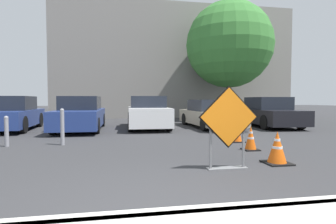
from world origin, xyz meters
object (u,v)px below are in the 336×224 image
object	(u,v)px
traffic_cone_nearest	(277,148)
traffic_cone_second	(251,138)
parked_car_nearest	(11,114)
traffic_cone_fourth	(225,126)
parked_car_fourth	(209,114)
bollard_second	(7,130)
parked_car_third	(148,113)
bollard_nearest	(62,126)
road_closed_sign	(228,124)
traffic_cone_third	(237,133)
parked_car_fifth	(268,113)
parked_car_second	(81,114)

from	to	relation	value
traffic_cone_nearest	traffic_cone_second	world-z (taller)	traffic_cone_nearest
traffic_cone_second	parked_car_nearest	distance (m)	9.98
traffic_cone_fourth	parked_car_fourth	size ratio (longest dim) A/B	0.16
bollard_second	parked_car_fourth	bearing A→B (deg)	28.87
parked_car_third	bollard_nearest	distance (m)	5.06
road_closed_sign	traffic_cone_fourth	world-z (taller)	road_closed_sign
traffic_cone_second	parked_car_nearest	xyz separation A→B (m)	(-8.01, 5.93, 0.37)
bollard_nearest	traffic_cone_fourth	bearing A→B (deg)	11.61
parked_car_fourth	bollard_second	xyz separation A→B (m)	(-7.28, -4.01, -0.15)
traffic_cone_third	parked_car_fifth	world-z (taller)	parked_car_fifth
traffic_cone_fourth	bollard_nearest	bearing A→B (deg)	-168.39
traffic_cone_second	traffic_cone_third	bearing A→B (deg)	80.95
parked_car_fifth	parked_car_second	bearing A→B (deg)	2.88
traffic_cone_third	parked_car_second	world-z (taller)	parked_car_second
traffic_cone_nearest	traffic_cone_third	xyz separation A→B (m)	(0.38, 2.75, -0.03)
traffic_cone_fourth	parked_car_second	bearing A→B (deg)	153.21
traffic_cone_nearest	traffic_cone_fourth	size ratio (longest dim) A/B	0.93
traffic_cone_nearest	traffic_cone_third	bearing A→B (deg)	82.22
traffic_cone_third	parked_car_nearest	xyz separation A→B (m)	(-8.22, 4.63, 0.39)
traffic_cone_nearest	parked_car_second	size ratio (longest dim) A/B	0.15
road_closed_sign	bollard_nearest	bearing A→B (deg)	137.79
parked_car_nearest	bollard_second	world-z (taller)	parked_car_nearest
road_closed_sign	parked_car_nearest	bearing A→B (deg)	131.23
road_closed_sign	parked_car_fourth	size ratio (longest dim) A/B	0.34
traffic_cone_second	parked_car_second	size ratio (longest dim) A/B	0.14
traffic_cone_third	parked_car_fifth	bearing A→B (deg)	49.57
road_closed_sign	traffic_cone_third	distance (m)	3.42
road_closed_sign	traffic_cone_fourth	size ratio (longest dim) A/B	2.20
road_closed_sign	traffic_cone_third	bearing A→B (deg)	62.78
road_closed_sign	parked_car_fifth	size ratio (longest dim) A/B	0.36
parked_car_second	parked_car_fifth	world-z (taller)	parked_car_second
traffic_cone_nearest	parked_car_nearest	distance (m)	10.78
parked_car_nearest	bollard_second	bearing A→B (deg)	105.94
parked_car_second	bollard_second	world-z (taller)	parked_car_second
traffic_cone_third	bollard_nearest	size ratio (longest dim) A/B	0.56
parked_car_nearest	traffic_cone_third	bearing A→B (deg)	146.93
traffic_cone_second	parked_car_second	world-z (taller)	parked_car_second
parked_car_second	parked_car_fourth	bearing A→B (deg)	-178.73
parked_car_nearest	parked_car_third	world-z (taller)	parked_car_third
parked_car_nearest	bollard_second	size ratio (longest dim) A/B	4.99
bollard_second	parked_car_nearest	bearing A→B (deg)	109.64
traffic_cone_nearest	bollard_nearest	bearing A→B (deg)	147.47
parked_car_third	bollard_nearest	world-z (taller)	parked_car_third
traffic_cone_fourth	bollard_second	distance (m)	6.99
parked_car_fourth	traffic_cone_third	bearing A→B (deg)	78.82
traffic_cone_second	parked_car_fifth	distance (m)	6.63
traffic_cone_third	parked_car_third	world-z (taller)	parked_car_third
road_closed_sign	parked_car_fifth	bearing A→B (deg)	54.61
traffic_cone_nearest	bollard_nearest	xyz separation A→B (m)	(-4.83, 3.08, 0.24)
traffic_cone_third	traffic_cone_fourth	xyz separation A→B (m)	(0.21, 1.44, 0.06)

